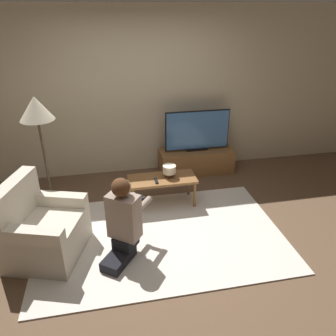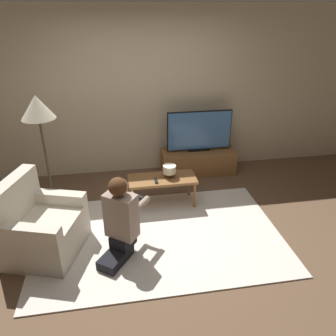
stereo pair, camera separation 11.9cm
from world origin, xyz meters
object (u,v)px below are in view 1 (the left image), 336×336
at_px(tv, 197,131).
at_px(floor_lamp, 37,114).
at_px(armchair, 43,232).
at_px(table_lamp, 169,170).
at_px(coffee_table, 162,181).
at_px(person_kneeling, 123,219).

distance_m(tv, floor_lamp, 2.44).
bearing_deg(armchair, table_lamp, -46.13).
distance_m(coffee_table, armchair, 1.67).
bearing_deg(armchair, floor_lamp, 19.35).
xyz_separation_m(coffee_table, armchair, (-1.49, -0.76, -0.07)).
xyz_separation_m(tv, coffee_table, (-0.74, -0.89, -0.37)).
bearing_deg(tv, person_kneeling, -125.83).
xyz_separation_m(floor_lamp, table_lamp, (1.62, -0.17, -0.84)).
height_order(tv, floor_lamp, floor_lamp).
xyz_separation_m(tv, person_kneeling, (-1.34, -1.86, -0.24)).
distance_m(person_kneeling, table_lamp, 1.22).
bearing_deg(armchair, coffee_table, -45.16).
relative_size(tv, floor_lamp, 0.66).
relative_size(person_kneeling, table_lamp, 5.43).
distance_m(tv, person_kneeling, 2.31).
bearing_deg(table_lamp, floor_lamp, 173.86).
bearing_deg(person_kneeling, floor_lamp, -16.05).
bearing_deg(floor_lamp, armchair, -88.43).
bearing_deg(armchair, person_kneeling, -85.66).
bearing_deg(tv, coffee_table, -129.89).
xyz_separation_m(tv, floor_lamp, (-2.26, -0.70, 0.62)).
relative_size(floor_lamp, person_kneeling, 1.63).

